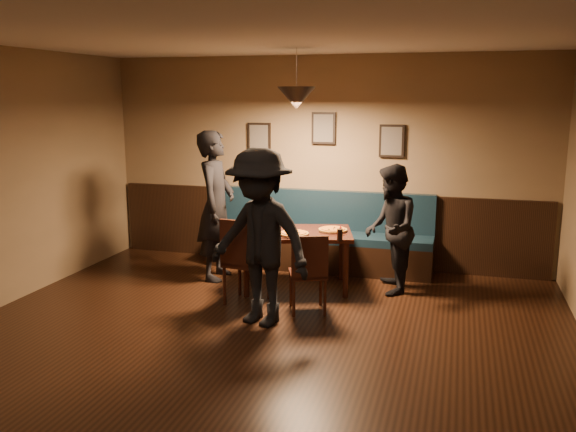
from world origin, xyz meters
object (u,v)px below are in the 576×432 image
object	(u,v)px
chair_near_left	(247,260)
tabasco_bottle	(340,230)
diner_left	(216,206)
chair_near_right	(308,272)
diner_right	(391,229)
booth_bench	(318,232)
diner_front	(260,238)
dining_table	(296,260)
soda_glass	(340,235)

from	to	relation	value
chair_near_left	tabasco_bottle	bearing A→B (deg)	38.43
diner_left	chair_near_right	bearing A→B (deg)	-125.47
diner_right	tabasco_bottle	bearing A→B (deg)	-79.14
booth_bench	tabasco_bottle	world-z (taller)	booth_bench
booth_bench	diner_left	xyz separation A→B (m)	(-1.13, -0.76, 0.43)
diner_left	diner_front	world-z (taller)	diner_left
dining_table	diner_right	size ratio (longest dim) A/B	0.86
chair_near_left	diner_front	world-z (taller)	diner_front
diner_front	chair_near_right	bearing A→B (deg)	68.75
tabasco_bottle	diner_front	bearing A→B (deg)	-117.52
dining_table	booth_bench	bearing A→B (deg)	70.92
dining_table	diner_left	xyz separation A→B (m)	(-1.07, 0.12, 0.58)
dining_table	chair_near_right	bearing A→B (deg)	-80.91
diner_right	tabasco_bottle	xyz separation A→B (m)	(-0.55, -0.22, -0.00)
booth_bench	diner_left	world-z (taller)	diner_left
booth_bench	diner_front	world-z (taller)	diner_front
diner_front	soda_glass	size ratio (longest dim) A/B	13.17
diner_right	soda_glass	xyz separation A→B (m)	(-0.50, -0.49, 0.01)
chair_near_left	diner_front	distance (m)	0.77
tabasco_bottle	booth_bench	bearing A→B (deg)	117.18
chair_near_left	diner_right	distance (m)	1.71
chair_near_left	booth_bench	bearing A→B (deg)	79.67
diner_left	diner_right	world-z (taller)	diner_left
diner_right	soda_glass	distance (m)	0.70
soda_glass	tabasco_bottle	world-z (taller)	soda_glass
diner_right	chair_near_right	bearing A→B (deg)	-51.45
chair_near_left	diner_left	bearing A→B (deg)	137.56
chair_near_left	soda_glass	size ratio (longest dim) A/B	7.20
chair_near_left	tabasco_bottle	xyz separation A→B (m)	(0.94, 0.59, 0.27)
booth_bench	diner_front	size ratio (longest dim) A/B	1.68
dining_table	diner_left	bearing A→B (deg)	158.46
diner_left	tabasco_bottle	size ratio (longest dim) A/B	16.09
dining_table	chair_near_left	xyz separation A→B (m)	(-0.39, -0.64, 0.14)
dining_table	diner_left	distance (m)	1.22
dining_table	soda_glass	xyz separation A→B (m)	(0.59, -0.33, 0.42)
chair_near_right	diner_left	bearing A→B (deg)	127.57
booth_bench	diner_right	world-z (taller)	diner_right
booth_bench	soda_glass	size ratio (longest dim) A/B	22.18
dining_table	soda_glass	distance (m)	0.79
chair_near_right	dining_table	bearing A→B (deg)	93.14
tabasco_bottle	diner_right	bearing A→B (deg)	21.66
chair_near_right	diner_left	world-z (taller)	diner_left
dining_table	diner_right	distance (m)	1.18
diner_left	soda_glass	distance (m)	1.72
chair_near_right	soda_glass	xyz separation A→B (m)	(0.26, 0.40, 0.33)
soda_glass	chair_near_left	bearing A→B (deg)	-161.99
dining_table	tabasco_bottle	bearing A→B (deg)	-20.89
booth_bench	dining_table	bearing A→B (deg)	-94.08
diner_front	soda_glass	distance (m)	1.09
dining_table	tabasco_bottle	distance (m)	0.68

